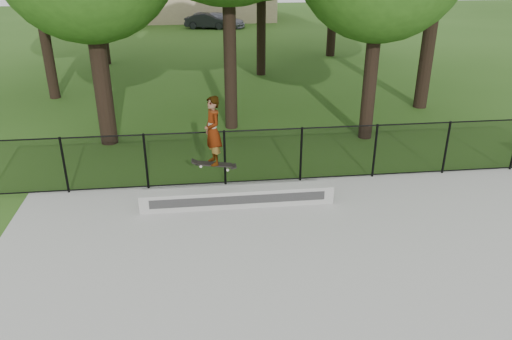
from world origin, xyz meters
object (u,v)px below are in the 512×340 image
Objects in this scene: grind_ledge at (238,197)px; car_a at (108,20)px; skater_airborne at (213,132)px; car_b at (208,21)px; car_c at (220,20)px.

car_a reaches higher than grind_ledge.
skater_airborne reaches higher than car_a.
car_b is at bearing 89.67° from grind_ledge.
grind_ledge is at bearing -172.47° from car_a.
car_b is (0.16, 28.12, 0.27)m from grind_ledge.
grind_ledge is 28.46m from car_c.
car_c is 2.00× the size of skater_airborne.
car_b is at bearing -104.11° from car_a.
car_a is at bearing 95.63° from car_b.
skater_airborne is at bearing -173.56° from car_a.
grind_ledge is at bearing 20.83° from skater_airborne.
car_c is (0.95, 0.32, -0.01)m from car_b.
car_a is at bearing 103.98° from grind_ledge.
skater_airborne reaches higher than car_b.
grind_ledge is 1.27× the size of car_a.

